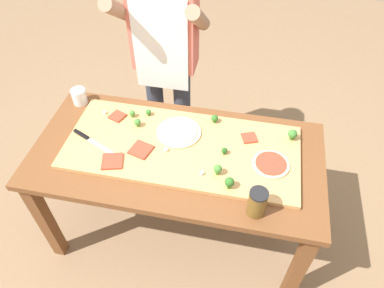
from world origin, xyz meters
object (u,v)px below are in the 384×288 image
(flour_cup, at_px, (79,97))
(broccoli_floret_front_left, at_px, (132,113))
(pizza_slice_far_left, at_px, (249,138))
(broccoli_floret_front_mid, at_px, (215,118))
(pizza_slice_center, at_px, (141,150))
(sauce_jar, at_px, (257,203))
(cook_center, at_px, (165,52))
(pizza_slice_near_left, at_px, (117,116))
(pizza_whole_cheese_artichoke, at_px, (179,132))
(broccoli_floret_back_left, at_px, (137,122))
(chefs_knife, at_px, (88,138))
(pizza_slice_near_right, at_px, (112,161))
(broccoli_floret_center_right, at_px, (224,151))
(broccoli_floret_back_mid, at_px, (229,182))
(broccoli_floret_back_right, at_px, (293,134))
(broccoli_floret_front_right, at_px, (148,112))
(cheese_crumble_b, at_px, (105,113))
(cheese_crumble_c, at_px, (166,150))
(pizza_whole_tomato_red, at_px, (271,164))
(broccoli_floret_center_left, at_px, (218,169))
(prep_table, at_px, (177,165))
(cheese_crumble_a, at_px, (202,173))

(flour_cup, bearing_deg, broccoli_floret_front_left, -13.14)
(pizza_slice_far_left, bearing_deg, broccoli_floret_front_mid, 155.97)
(pizza_slice_center, xyz_separation_m, sauce_jar, (0.65, -0.25, 0.05))
(cook_center, bearing_deg, broccoli_floret_front_left, -103.00)
(pizza_slice_near_left, xyz_separation_m, flour_cup, (-0.29, 0.11, 0.01))
(pizza_whole_cheese_artichoke, height_order, broccoli_floret_back_left, broccoli_floret_back_left)
(broccoli_floret_back_left, bearing_deg, pizza_slice_near_left, 160.30)
(chefs_knife, bearing_deg, flour_cup, 120.30)
(pizza_slice_near_right, distance_m, broccoli_floret_back_left, 0.30)
(chefs_knife, distance_m, pizza_slice_near_right, 0.24)
(chefs_knife, distance_m, broccoli_floret_center_right, 0.77)
(pizza_slice_near_right, xyz_separation_m, broccoli_floret_front_mid, (0.48, 0.41, 0.02))
(pizza_whole_cheese_artichoke, distance_m, pizza_slice_far_left, 0.40)
(broccoli_floret_back_mid, relative_size, flour_cup, 0.71)
(pizza_slice_near_right, bearing_deg, sauce_jar, -10.51)
(broccoli_floret_back_right, relative_size, broccoli_floret_front_right, 1.56)
(broccoli_floret_back_right, relative_size, sauce_jar, 0.43)
(chefs_knife, distance_m, pizza_slice_near_left, 0.23)
(pizza_slice_near_left, distance_m, flour_cup, 0.31)
(pizza_slice_near_left, relative_size, sauce_jar, 0.52)
(broccoli_floret_back_mid, bearing_deg, cheese_crumble_b, 153.76)
(broccoli_floret_front_right, bearing_deg, flour_cup, 173.18)
(pizza_slice_near_left, distance_m, cheese_crumble_c, 0.41)
(pizza_whole_tomato_red, distance_m, pizza_slice_center, 0.70)
(broccoli_floret_back_left, xyz_separation_m, flour_cup, (-0.43, 0.16, -0.01))
(broccoli_floret_back_mid, distance_m, cook_center, 1.00)
(broccoli_floret_center_right, relative_size, cheese_crumble_b, 2.48)
(cheese_crumble_b, bearing_deg, cook_center, 58.36)
(chefs_knife, relative_size, cheese_crumble_b, 16.64)
(pizza_whole_cheese_artichoke, bearing_deg, broccoli_floret_center_left, -43.97)
(broccoli_floret_back_left, bearing_deg, pizza_slice_near_right, -99.94)
(sauce_jar, height_order, cook_center, cook_center)
(broccoli_floret_center_left, height_order, cook_center, cook_center)
(pizza_whole_tomato_red, bearing_deg, broccoli_floret_front_right, 161.59)
(pizza_slice_near_left, height_order, broccoli_floret_back_mid, broccoli_floret_back_mid)
(broccoli_floret_center_left, distance_m, cheese_crumble_b, 0.80)
(sauce_jar, bearing_deg, cheese_crumble_b, 152.31)
(chefs_knife, bearing_deg, broccoli_floret_center_right, 3.12)
(broccoli_floret_front_mid, bearing_deg, cook_center, 135.32)
(prep_table, relative_size, pizza_slice_far_left, 20.82)
(pizza_slice_far_left, relative_size, broccoli_floret_front_left, 1.68)
(pizza_whole_tomato_red, height_order, broccoli_floret_back_left, broccoli_floret_back_left)
(broccoli_floret_back_left, xyz_separation_m, cheese_crumble_a, (0.43, -0.28, -0.02))
(broccoli_floret_front_right, bearing_deg, cheese_crumble_b, -171.42)
(pizza_slice_near_left, bearing_deg, broccoli_floret_back_left, -19.70)
(pizza_slice_center, xyz_separation_m, cheese_crumble_a, (0.36, -0.10, 0.00))
(pizza_whole_tomato_red, distance_m, pizza_whole_cheese_artichoke, 0.55)
(cheese_crumble_b, bearing_deg, cheese_crumble_c, -27.15)
(cheese_crumble_b, height_order, sauce_jar, sauce_jar)
(broccoli_floret_back_right, height_order, broccoli_floret_back_left, broccoli_floret_back_right)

